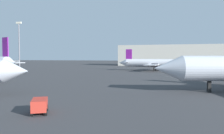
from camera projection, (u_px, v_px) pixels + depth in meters
airplane_far_left at (157, 63)px, 79.71m from camera, size 30.86×19.96×8.13m
baggage_cart at (40, 105)px, 19.50m from camera, size 2.28×2.73×1.30m
light_mast_left at (19, 43)px, 89.86m from camera, size 2.40×0.50×19.78m
terminal_building at (174, 55)px, 128.98m from camera, size 64.80×20.01×12.12m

